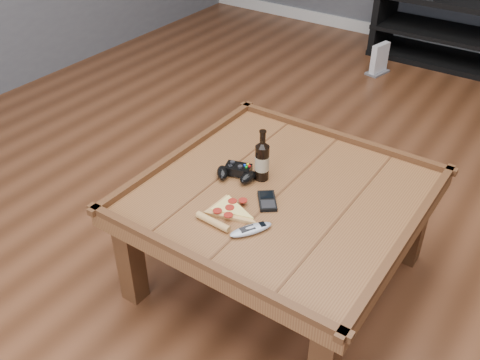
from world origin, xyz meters
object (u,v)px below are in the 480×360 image
Objects in this scene: remote_control at (251,230)px; pizza_slice at (227,211)px; media_console at (469,34)px; beer_bottle at (262,160)px; coffee_table at (281,204)px; game_console at (379,60)px; smartphone at (267,201)px; game_controller at (236,172)px.

pizza_slice is at bearing -165.67° from remote_control.
media_console is 2.74m from beer_bottle.
media_console is at bearing 121.66° from remote_control.
coffee_table is 2.75m from media_console.
coffee_table reaches higher than game_console.
game_controller is at bearing 121.22° from smartphone.
smartphone reaches higher than game_console.
remote_control reaches higher than game_console.
game_console is (-0.48, -0.51, -0.14)m from media_console.
pizza_slice is at bearing -68.04° from game_console.
media_console is 2.98m from pizza_slice.
pizza_slice is 2.52m from game_console.
game_console is at bearing 80.63° from game_controller.
remote_control is at bearing -63.85° from beer_bottle.
beer_bottle is at bearing 96.87° from pizza_slice.
coffee_table is at bearing 46.49° from smartphone.
media_console is 3.02m from remote_control.
coffee_table is 0.74× the size of media_console.
pizza_slice is at bearing -79.87° from game_controller.
beer_bottle reaches higher than remote_control.
pizza_slice is (-0.09, -2.97, 0.21)m from media_console.
smartphone is 2.40m from game_console.
media_console is 2.78m from game_controller.
smartphone is (0.08, 0.14, -0.00)m from pizza_slice.
game_console is (-0.28, 2.26, -0.37)m from game_controller.
beer_bottle is 0.83× the size of pizza_slice.
smartphone is (-0.01, -0.09, 0.07)m from coffee_table.
smartphone is (-0.01, -2.84, 0.21)m from media_console.
smartphone is at bearing 134.79° from remote_control.
remote_control is 2.58m from game_console.
beer_bottle is at bearing 13.71° from game_controller.
coffee_table is 3.99× the size of pizza_slice.
game_console is (-0.39, 2.46, -0.36)m from pizza_slice.
media_console is 8.18× the size of game_controller.
pizza_slice is 0.16m from smartphone.
pizza_slice is at bearing -85.99° from beer_bottle.
coffee_table is at bearing 70.57° from pizza_slice.
coffee_table reaches higher than smartphone.
remote_control is (0.14, -0.29, -0.07)m from beer_bottle.
beer_bottle reaches higher than pizza_slice.
beer_bottle is (-0.11, 0.03, 0.15)m from coffee_table.
game_controller is at bearing -94.04° from media_console.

